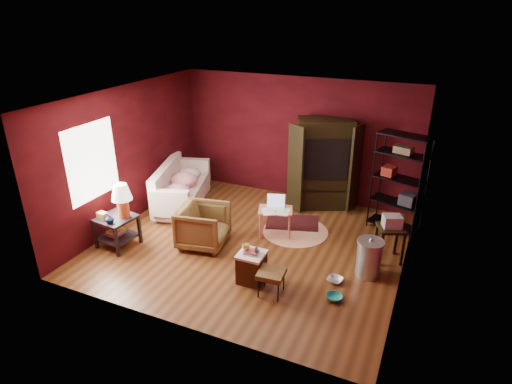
% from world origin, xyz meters
% --- Properties ---
extents(room, '(5.54, 5.04, 2.84)m').
position_xyz_m(room, '(-0.04, -0.01, 1.40)').
color(room, brown).
rests_on(room, ground).
extents(sofa, '(0.89, 1.92, 0.73)m').
position_xyz_m(sofa, '(-2.16, 0.92, 0.36)').
color(sofa, white).
rests_on(sofa, ground).
extents(armchair, '(0.94, 0.98, 0.88)m').
position_xyz_m(armchair, '(-0.81, -0.41, 0.44)').
color(armchair, black).
rests_on(armchair, ground).
extents(pet_bowl_steel, '(0.27, 0.12, 0.26)m').
position_xyz_m(pet_bowl_steel, '(1.77, -0.57, 0.13)').
color(pet_bowl_steel, silver).
rests_on(pet_bowl_steel, ground).
extents(pet_bowl_turquoise, '(0.27, 0.12, 0.26)m').
position_xyz_m(pet_bowl_turquoise, '(1.88, -1.04, 0.13)').
color(pet_bowl_turquoise, '#27B9B1').
rests_on(pet_bowl_turquoise, ground).
extents(vase, '(0.17, 0.17, 0.16)m').
position_xyz_m(vase, '(-2.22, -1.30, 0.68)').
color(vase, '#0C193D').
rests_on(vase, side_table).
extents(mug, '(0.14, 0.12, 0.12)m').
position_xyz_m(mug, '(0.40, -1.12, 0.65)').
color(mug, '#F4F277').
rests_on(mug, hamper).
extents(side_table, '(0.70, 0.70, 1.25)m').
position_xyz_m(side_table, '(-2.21, -1.04, 0.75)').
color(side_table, black).
rests_on(side_table, ground).
extents(sofa_cushions, '(1.43, 2.27, 0.89)m').
position_xyz_m(sofa_cushions, '(-2.17, 0.87, 0.43)').
color(sofa_cushions, white).
rests_on(sofa_cushions, sofa).
extents(hamper, '(0.44, 0.44, 0.61)m').
position_xyz_m(hamper, '(0.50, -1.10, 0.27)').
color(hamper, '#472310').
rests_on(hamper, ground).
extents(footstool, '(0.44, 0.44, 0.42)m').
position_xyz_m(footstool, '(0.92, -1.29, 0.36)').
color(footstool, black).
rests_on(footstool, ground).
extents(rug_round, '(1.67, 1.67, 0.01)m').
position_xyz_m(rug_round, '(0.61, 0.78, 0.01)').
color(rug_round, white).
rests_on(rug_round, ground).
extents(rug_oriental, '(1.24, 1.00, 0.01)m').
position_xyz_m(rug_oriental, '(0.43, 1.11, 0.01)').
color(rug_oriental, '#531619').
rests_on(rug_oriental, ground).
extents(laptop_desk, '(0.76, 0.66, 0.81)m').
position_xyz_m(laptop_desk, '(0.28, 0.51, 0.50)').
color(laptop_desk, '#FF8674').
rests_on(laptop_desk, ground).
extents(tv_armoire, '(1.45, 1.19, 2.01)m').
position_xyz_m(tv_armoire, '(0.75, 2.17, 1.04)').
color(tv_armoire, black).
rests_on(tv_armoire, ground).
extents(wire_shelving, '(1.06, 0.70, 2.01)m').
position_xyz_m(wire_shelving, '(2.41, 1.67, 1.10)').
color(wire_shelving, black).
rests_on(wire_shelving, ground).
extents(small_stand, '(0.58, 0.58, 0.88)m').
position_xyz_m(small_stand, '(2.46, 0.49, 0.65)').
color(small_stand, black).
rests_on(small_stand, ground).
extents(trash_can, '(0.51, 0.51, 0.71)m').
position_xyz_m(trash_can, '(2.22, -0.15, 0.33)').
color(trash_can, silver).
rests_on(trash_can, ground).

